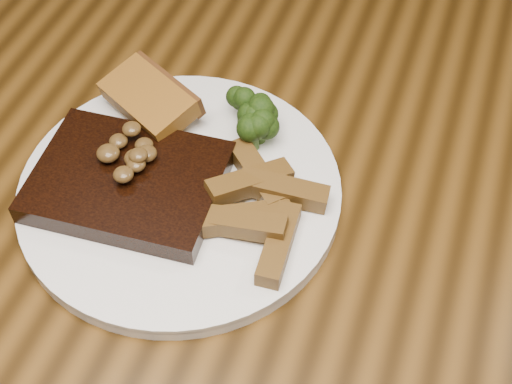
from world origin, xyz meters
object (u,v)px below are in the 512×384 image
dining_table (264,274)px  garlic_bread (151,113)px  potato_wedges (262,208)px  chair_far (434,0)px  steak (128,183)px  plate (180,192)px

dining_table → garlic_bread: bearing=153.9°
garlic_bread → potato_wedges: 0.16m
dining_table → potato_wedges: 0.12m
chair_far → potato_wedges: (-0.07, -0.71, 0.25)m
chair_far → garlic_bread: chair_far is taller
steak → chair_far: bearing=70.9°
garlic_bread → potato_wedges: size_ratio=0.91×
plate → steak: size_ratio=1.78×
plate → garlic_bread: (-0.06, 0.07, 0.02)m
plate → steak: (-0.04, -0.02, 0.02)m
dining_table → potato_wedges: bearing=-105.5°
dining_table → chair_far: chair_far is taller
dining_table → plate: 0.13m
chair_far → plate: size_ratio=3.15×
dining_table → steak: size_ratio=9.50×
steak → plate: bearing=19.9°
dining_table → chair_far: size_ratio=1.69×
plate → dining_table: bearing=0.2°
chair_far → plate: 0.76m
chair_far → potato_wedges: bearing=103.9°
potato_wedges → garlic_bread: bearing=151.9°
dining_table → steak: (-0.13, -0.02, 0.12)m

